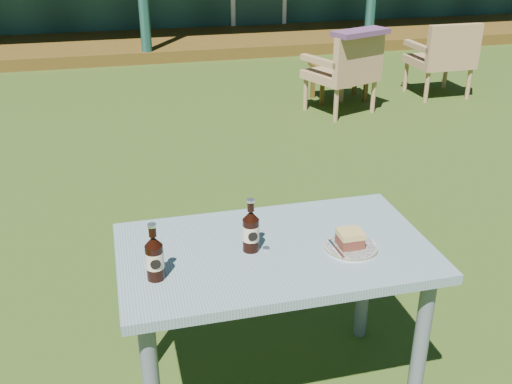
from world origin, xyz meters
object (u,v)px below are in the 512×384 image
object	(u,v)px
plate	(351,247)
armchair_left	(346,69)
cake_slice	(350,238)
armchair_right	(444,56)
side_table	(340,69)
cola_bottle_far	(155,257)
cola_bottle_near	(251,230)
cafe_table	(275,270)

from	to	relation	value
plate	armchair_left	xyz separation A→B (m)	(1.49, 3.72, -0.27)
cake_slice	armchair_left	xyz separation A→B (m)	(1.50, 3.72, -0.31)
cake_slice	armchair_right	size ratio (longest dim) A/B	0.11
armchair_right	side_table	bearing A→B (deg)	171.95
cola_bottle_far	side_table	distance (m)	4.84
cake_slice	side_table	bearing A→B (deg)	68.82
plate	cola_bottle_near	xyz separation A→B (m)	(-0.37, 0.09, 0.08)
plate	cola_bottle_far	size ratio (longest dim) A/B	0.94
armchair_left	side_table	bearing A→B (deg)	75.37
cafe_table	armchair_right	distance (m)	4.97
cake_slice	armchair_right	bearing A→B (deg)	55.51
armchair_right	armchair_left	bearing A→B (deg)	-166.67
cake_slice	cola_bottle_near	xyz separation A→B (m)	(-0.37, 0.08, 0.04)
cafe_table	armchair_left	xyz separation A→B (m)	(1.77, 3.64, -0.16)
plate	armchair_left	size ratio (longest dim) A/B	0.25
plate	cola_bottle_far	bearing A→B (deg)	-178.40
cake_slice	side_table	world-z (taller)	cake_slice
cafe_table	cola_bottle_near	world-z (taller)	cola_bottle_near
plate	cola_bottle_near	world-z (taller)	cola_bottle_near
cafe_table	cola_bottle_near	distance (m)	0.21
plate	cake_slice	xyz separation A→B (m)	(-0.00, 0.00, 0.04)
plate	side_table	bearing A→B (deg)	68.89
cola_bottle_near	armchair_left	xyz separation A→B (m)	(1.87, 3.63, -0.35)
cola_bottle_near	armchair_left	size ratio (longest dim) A/B	0.26
cola_bottle_near	cafe_table	bearing A→B (deg)	-3.20
cola_bottle_far	plate	bearing A→B (deg)	1.60
armchair_left	side_table	size ratio (longest dim) A/B	1.36
cola_bottle_near	armchair_left	distance (m)	4.10
cafe_table	cake_slice	bearing A→B (deg)	-15.62
armchair_right	cola_bottle_near	bearing A→B (deg)	-128.50
side_table	armchair_left	bearing A→B (deg)	-104.63
cola_bottle_far	armchair_left	bearing A→B (deg)	59.11
cola_bottle_far	armchair_left	size ratio (longest dim) A/B	0.26
cola_bottle_near	cola_bottle_far	world-z (taller)	cola_bottle_far
cake_slice	armchair_right	xyz separation A→B (m)	(2.76, 4.01, -0.30)
cafe_table	cola_bottle_near	xyz separation A→B (m)	(-0.09, 0.01, 0.19)
cafe_table	cola_bottle_near	bearing A→B (deg)	176.80
cafe_table	cola_bottle_far	size ratio (longest dim) A/B	5.54
cafe_table	cake_slice	world-z (taller)	cake_slice
armchair_right	cake_slice	bearing A→B (deg)	-124.49
cafe_table	armchair_left	world-z (taller)	armchair_left
cafe_table	cola_bottle_far	world-z (taller)	cola_bottle_far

